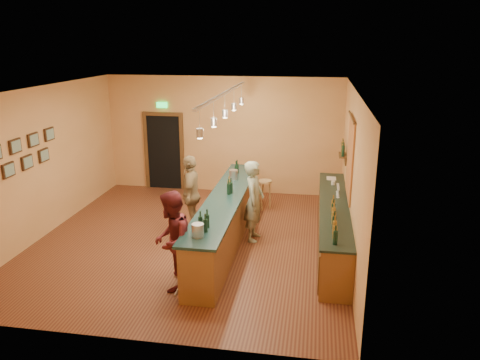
% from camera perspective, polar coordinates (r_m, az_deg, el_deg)
% --- Properties ---
extents(floor, '(7.00, 7.00, 0.00)m').
position_cam_1_polar(floor, '(10.17, -5.93, -7.32)').
color(floor, '#4F2316').
rests_on(floor, ground).
extents(ceiling, '(6.50, 7.00, 0.02)m').
position_cam_1_polar(ceiling, '(9.33, -6.52, 10.92)').
color(ceiling, silver).
rests_on(ceiling, wall_back).
extents(wall_back, '(6.50, 0.02, 3.20)m').
position_cam_1_polar(wall_back, '(12.94, -2.08, 5.48)').
color(wall_back, '#C48849').
rests_on(wall_back, floor).
extents(wall_front, '(6.50, 0.02, 3.20)m').
position_cam_1_polar(wall_front, '(6.51, -14.46, -6.74)').
color(wall_front, '#C48849').
rests_on(wall_front, floor).
extents(wall_left, '(0.02, 7.00, 3.20)m').
position_cam_1_polar(wall_left, '(10.94, -22.86, 2.04)').
color(wall_left, '#C48849').
rests_on(wall_left, floor).
extents(wall_right, '(0.02, 7.00, 3.20)m').
position_cam_1_polar(wall_right, '(9.31, 13.45, 0.50)').
color(wall_right, '#C48849').
rests_on(wall_right, floor).
extents(doorway, '(1.15, 0.09, 2.48)m').
position_cam_1_polar(doorway, '(13.45, -9.21, 3.64)').
color(doorway, black).
rests_on(doorway, wall_back).
extents(tapestry, '(0.03, 1.40, 1.60)m').
position_cam_1_polar(tapestry, '(9.63, 13.28, 2.59)').
color(tapestry, '#A62C21').
rests_on(tapestry, wall_right).
extents(bottle_shelf, '(0.17, 0.55, 0.54)m').
position_cam_1_polar(bottle_shelf, '(11.13, 12.47, 3.56)').
color(bottle_shelf, '#4C2B16').
rests_on(bottle_shelf, wall_right).
extents(picture_grid, '(0.06, 2.20, 0.70)m').
position_cam_1_polar(picture_grid, '(10.23, -25.06, 2.85)').
color(picture_grid, '#382111').
rests_on(picture_grid, wall_left).
extents(back_counter, '(0.60, 4.55, 1.27)m').
position_cam_1_polar(back_counter, '(9.82, 11.31, -5.37)').
color(back_counter, brown).
rests_on(back_counter, floor).
extents(tasting_bar, '(0.73, 5.10, 1.38)m').
position_cam_1_polar(tasting_bar, '(9.77, -1.74, -4.41)').
color(tasting_bar, brown).
rests_on(tasting_bar, floor).
extents(pendant_track, '(0.11, 4.60, 0.50)m').
position_cam_1_polar(pendant_track, '(9.18, -1.86, 9.55)').
color(pendant_track, silver).
rests_on(pendant_track, ceiling).
extents(bartender, '(0.44, 0.65, 1.73)m').
position_cam_1_polar(bartender, '(9.87, 1.72, -2.58)').
color(bartender, gray).
rests_on(bartender, floor).
extents(customer_a, '(0.71, 0.89, 1.74)m').
position_cam_1_polar(customer_a, '(8.06, -8.32, -7.35)').
color(customer_a, '#59191E').
rests_on(customer_a, floor).
extents(customer_b, '(0.55, 1.07, 1.76)m').
position_cam_1_polar(customer_b, '(10.30, -5.99, -1.75)').
color(customer_b, '#997A51').
rests_on(customer_b, floor).
extents(bar_stool, '(0.36, 0.36, 0.75)m').
position_cam_1_polar(bar_stool, '(11.74, 3.00, -0.73)').
color(bar_stool, '#8B603F').
rests_on(bar_stool, floor).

